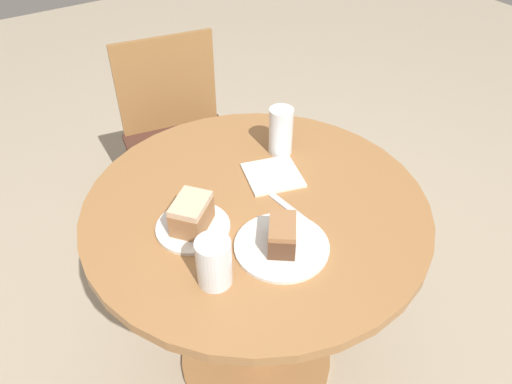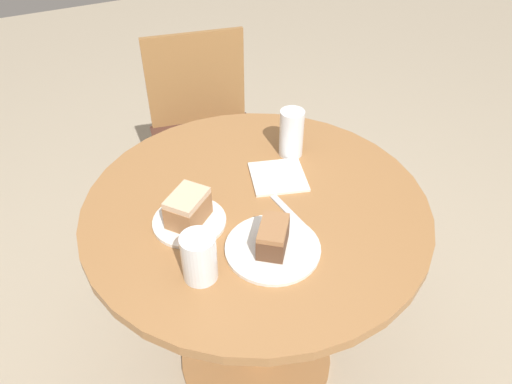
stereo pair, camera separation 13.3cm
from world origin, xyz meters
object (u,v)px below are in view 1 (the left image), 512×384
(cake_slice_far, at_px, (192,214))
(glass_water, at_px, (281,133))
(plate_far, at_px, (193,227))
(cake_slice_near, at_px, (282,235))
(plate_near, at_px, (282,246))
(chair, at_px, (181,139))
(glass_lemonade, at_px, (214,264))

(cake_slice_far, distance_m, glass_water, 0.42)
(plate_far, relative_size, cake_slice_far, 1.41)
(plate_far, height_order, cake_slice_near, cake_slice_near)
(glass_water, bearing_deg, cake_slice_near, -124.79)
(plate_near, xyz_separation_m, cake_slice_near, (-0.00, -0.00, 0.04))
(chair, distance_m, plate_far, 0.94)
(plate_far, height_order, cake_slice_far, cake_slice_far)
(chair, bearing_deg, glass_lemonade, -100.67)
(cake_slice_far, xyz_separation_m, glass_water, (0.39, 0.16, 0.01))
(chair, distance_m, cake_slice_near, 1.07)
(plate_near, xyz_separation_m, cake_slice_far, (-0.15, 0.18, 0.05))
(cake_slice_near, xyz_separation_m, glass_lemonade, (-0.19, -0.00, 0.01))
(plate_far, bearing_deg, chair, 67.41)
(cake_slice_far, relative_size, glass_water, 0.92)
(plate_far, bearing_deg, glass_water, 22.45)
(plate_far, xyz_separation_m, cake_slice_far, (0.00, 0.00, 0.05))
(cake_slice_far, bearing_deg, glass_lemonade, -101.50)
(chair, distance_m, plate_near, 1.06)
(cake_slice_near, bearing_deg, cake_slice_far, 130.16)
(chair, height_order, glass_lemonade, glass_lemonade)
(cake_slice_near, bearing_deg, glass_water, 55.21)
(glass_lemonade, bearing_deg, chair, 69.31)
(plate_near, relative_size, cake_slice_near, 1.92)
(chair, xyz_separation_m, cake_slice_far, (-0.34, -0.82, 0.36))
(chair, distance_m, glass_water, 0.76)
(plate_near, relative_size, glass_lemonade, 1.92)
(plate_near, height_order, glass_lemonade, glass_lemonade)
(plate_far, xyz_separation_m, cake_slice_near, (0.15, -0.18, 0.04))
(chair, bearing_deg, plate_far, -102.56)
(plate_near, distance_m, plate_far, 0.23)
(chair, height_order, cake_slice_far, cake_slice_far)
(glass_lemonade, bearing_deg, plate_far, 78.50)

